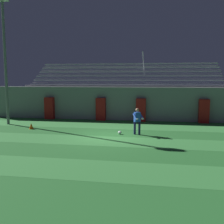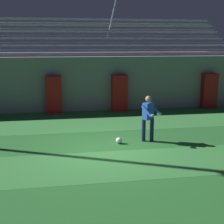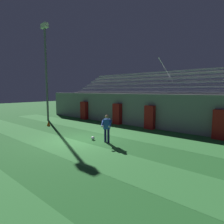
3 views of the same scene
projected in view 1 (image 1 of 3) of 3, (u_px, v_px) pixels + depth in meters
ground_plane at (108, 136)px, 16.09m from camera, size 80.00×80.00×0.00m
turf_stripe_near at (80, 169)px, 10.22m from camera, size 28.00×2.35×0.01m
turf_stripe_mid at (103, 141)px, 14.81m from camera, size 28.00×2.35×0.01m
turf_stripe_far at (116, 126)px, 19.40m from camera, size 28.00×2.35×0.01m
back_wall at (121, 103)px, 22.27m from camera, size 24.00×0.60×2.80m
padding_pillar_gate_left at (101, 109)px, 22.07m from camera, size 0.80×0.44×1.89m
padding_pillar_gate_right at (141, 110)px, 21.51m from camera, size 0.80×0.44×1.89m
padding_pillar_far_left at (49, 108)px, 22.82m from camera, size 0.80×0.44×1.89m
padding_pillar_far_right at (204, 111)px, 20.70m from camera, size 0.80×0.44×1.89m
bleacher_stand at (125, 100)px, 24.89m from camera, size 18.00×4.75×5.83m
floodlight_pole at (4, 46)px, 19.53m from camera, size 0.90×0.36×9.58m
goalkeeper at (137, 120)px, 16.38m from camera, size 0.74×0.71×1.67m
soccer_ball at (120, 133)px, 16.57m from camera, size 0.22×0.22×0.22m
traffic_cone at (31, 126)px, 18.30m from camera, size 0.30×0.30×0.42m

